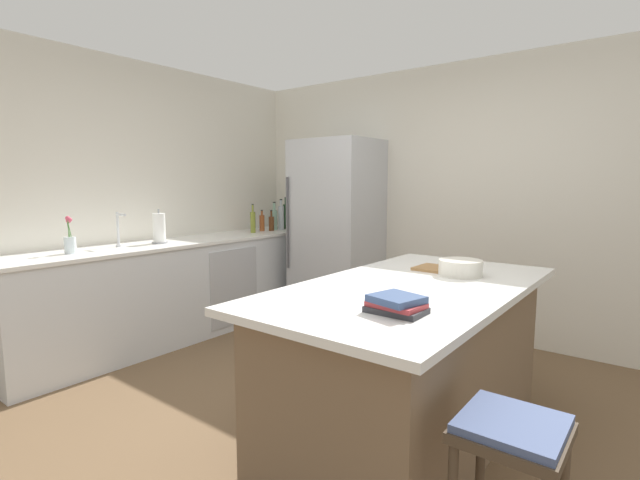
{
  "coord_description": "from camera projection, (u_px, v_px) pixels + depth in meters",
  "views": [
    {
      "loc": [
        1.62,
        -2.1,
        1.47
      ],
      "look_at": [
        -0.69,
        0.9,
        1.0
      ],
      "focal_mm": 25.76,
      "sensor_mm": 36.0,
      "label": 1
    }
  ],
  "objects": [
    {
      "name": "flower_vase",
      "position": [
        70.0,
        242.0,
        3.56
      ],
      "size": [
        0.09,
        0.09,
        0.29
      ],
      "color": "silver",
      "rests_on": "counter_run_left"
    },
    {
      "name": "wine_bottle",
      "position": [
        286.0,
        216.0,
        5.52
      ],
      "size": [
        0.07,
        0.07,
        0.38
      ],
      "color": "#19381E",
      "rests_on": "counter_run_left"
    },
    {
      "name": "hot_sauce_bottle",
      "position": [
        253.0,
        224.0,
        5.18
      ],
      "size": [
        0.05,
        0.05,
        0.23
      ],
      "color": "red",
      "rests_on": "counter_run_left"
    },
    {
      "name": "olive_oil_bottle",
      "position": [
        253.0,
        222.0,
        5.06
      ],
      "size": [
        0.06,
        0.06,
        0.32
      ],
      "color": "olive",
      "rests_on": "counter_run_left"
    },
    {
      "name": "kitchen_island",
      "position": [
        410.0,
        362.0,
        2.61
      ],
      "size": [
        1.06,
        2.03,
        0.91
      ],
      "color": "#7A6047",
      "rests_on": "ground_plane"
    },
    {
      "name": "vinegar_bottle",
      "position": [
        262.0,
        223.0,
        5.24
      ],
      "size": [
        0.06,
        0.06,
        0.24
      ],
      "color": "#994C23",
      "rests_on": "counter_run_left"
    },
    {
      "name": "mixing_bowl",
      "position": [
        461.0,
        268.0,
        2.8
      ],
      "size": [
        0.26,
        0.26,
        0.1
      ],
      "color": "silver",
      "rests_on": "kitchen_island"
    },
    {
      "name": "gin_bottle",
      "position": [
        274.0,
        219.0,
        5.36
      ],
      "size": [
        0.07,
        0.07,
        0.33
      ],
      "color": "#8CB79E",
      "rests_on": "counter_run_left"
    },
    {
      "name": "paper_towel_roll",
      "position": [
        159.0,
        229.0,
        4.18
      ],
      "size": [
        0.14,
        0.14,
        0.31
      ],
      "color": "gray",
      "rests_on": "counter_run_left"
    },
    {
      "name": "bar_stool",
      "position": [
        511.0,
        451.0,
        1.62
      ],
      "size": [
        0.36,
        0.36,
        0.65
      ],
      "color": "#473828",
      "rests_on": "ground_plane"
    },
    {
      "name": "wall_rear",
      "position": [
        462.0,
        201.0,
        4.42
      ],
      "size": [
        6.0,
        0.1,
        2.6
      ],
      "primitive_type": "cube",
      "color": "silver",
      "rests_on": "ground_plane"
    },
    {
      "name": "counter_run_left",
      "position": [
        181.0,
        288.0,
        4.42
      ],
      "size": [
        0.65,
        3.22,
        0.93
      ],
      "color": "silver",
      "rests_on": "ground_plane"
    },
    {
      "name": "soda_bottle",
      "position": [
        281.0,
        217.0,
        5.41
      ],
      "size": [
        0.07,
        0.07,
        0.36
      ],
      "color": "silver",
      "rests_on": "counter_run_left"
    },
    {
      "name": "syrup_bottle",
      "position": [
        271.0,
        223.0,
        5.27
      ],
      "size": [
        0.06,
        0.06,
        0.24
      ],
      "color": "#5B3319",
      "rests_on": "counter_run_left"
    },
    {
      "name": "wall_left",
      "position": [
        106.0,
        202.0,
        4.14
      ],
      "size": [
        0.1,
        6.0,
        2.6
      ],
      "primitive_type": "cube",
      "color": "silver",
      "rests_on": "ground_plane"
    },
    {
      "name": "ground_plane",
      "position": [
        320.0,
        424.0,
        2.82
      ],
      "size": [
        7.2,
        7.2,
        0.0
      ],
      "primitive_type": "plane",
      "color": "brown"
    },
    {
      "name": "cookbook_stack",
      "position": [
        396.0,
        304.0,
        1.99
      ],
      "size": [
        0.25,
        0.23,
        0.08
      ],
      "color": "#2D2D33",
      "rests_on": "kitchen_island"
    },
    {
      "name": "refrigerator",
      "position": [
        337.0,
        231.0,
        4.89
      ],
      "size": [
        0.83,
        0.72,
        1.92
      ],
      "color": "#B7BABF",
      "rests_on": "ground_plane"
    },
    {
      "name": "cutting_board",
      "position": [
        439.0,
        269.0,
        2.97
      ],
      "size": [
        0.29,
        0.24,
        0.02
      ],
      "color": "#9E7042",
      "rests_on": "kitchen_island"
    },
    {
      "name": "sink_faucet",
      "position": [
        119.0,
        229.0,
        3.93
      ],
      "size": [
        0.15,
        0.05,
        0.3
      ],
      "color": "silver",
      "rests_on": "counter_run_left"
    }
  ]
}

